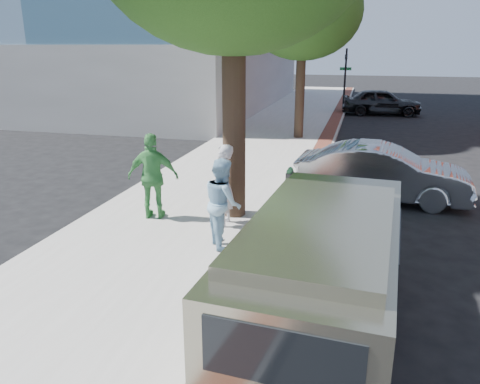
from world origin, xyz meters
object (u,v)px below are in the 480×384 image
(person_gray, at_px, (224,186))
(person_officer, at_px, (223,202))
(person_green, at_px, (153,176))
(van, at_px, (324,262))
(parking_meter, at_px, (289,188))
(bg_car, at_px, (382,102))
(sedan_silver, at_px, (382,173))

(person_gray, distance_m, person_officer, 1.09)
(person_green, distance_m, van, 5.23)
(parking_meter, distance_m, person_green, 3.18)
(person_officer, relative_size, bg_car, 0.39)
(bg_car, bearing_deg, person_green, 160.86)
(person_gray, xyz_separation_m, sedan_silver, (3.42, 3.22, -0.31))
(sedan_silver, bearing_deg, parking_meter, 155.36)
(person_green, bearing_deg, person_officer, 140.71)
(sedan_silver, bearing_deg, person_officer, 148.03)
(person_gray, bearing_deg, person_green, -93.23)
(bg_car, bearing_deg, sedan_silver, 174.96)
(sedan_silver, distance_m, bg_car, 16.69)
(person_officer, height_order, person_green, person_green)
(parking_meter, bearing_deg, sedan_silver, 61.12)
(person_green, xyz_separation_m, bg_car, (5.48, 19.88, -0.37))
(sedan_silver, height_order, bg_car, bg_car)
(person_officer, distance_m, person_green, 2.25)
(bg_car, distance_m, van, 23.12)
(person_gray, bearing_deg, person_officer, 13.30)
(person_officer, distance_m, bg_car, 21.25)
(bg_car, bearing_deg, person_gray, 165.45)
(van, bearing_deg, person_officer, 139.21)
(sedan_silver, bearing_deg, van, 175.65)
(person_gray, relative_size, person_green, 0.92)
(parking_meter, height_order, van, van)
(sedan_silver, xyz_separation_m, van, (-0.97, -6.40, 0.27))
(parking_meter, height_order, sedan_silver, parking_meter)
(person_officer, bearing_deg, parking_meter, -89.80)
(person_green, bearing_deg, bg_car, -116.25)
(person_officer, bearing_deg, bg_car, -41.86)
(parking_meter, xyz_separation_m, van, (0.97, -2.89, -0.19))
(parking_meter, distance_m, sedan_silver, 4.03)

